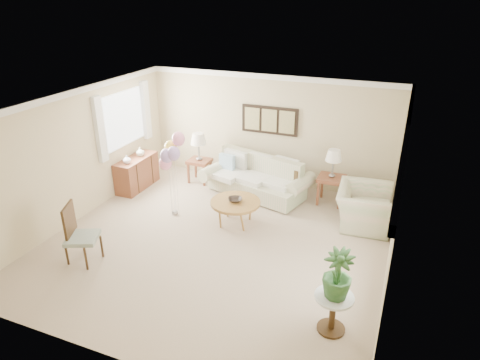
{
  "coord_description": "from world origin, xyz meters",
  "views": [
    {
      "loc": [
        2.95,
        -6.17,
        4.29
      ],
      "look_at": [
        0.22,
        0.6,
        1.05
      ],
      "focal_mm": 32.0,
      "sensor_mm": 36.0,
      "label": 1
    }
  ],
  "objects_px": {
    "coffee_table": "(235,203)",
    "accent_chair": "(78,233)",
    "armchair": "(364,207)",
    "balloon_cluster": "(171,152)",
    "sofa": "(257,180)"
  },
  "relations": [
    {
      "from": "coffee_table",
      "to": "balloon_cluster",
      "type": "distance_m",
      "value": 1.62
    },
    {
      "from": "coffee_table",
      "to": "balloon_cluster",
      "type": "xyz_separation_m",
      "value": [
        -1.32,
        -0.11,
        0.92
      ]
    },
    {
      "from": "accent_chair",
      "to": "balloon_cluster",
      "type": "height_order",
      "value": "balloon_cluster"
    },
    {
      "from": "coffee_table",
      "to": "accent_chair",
      "type": "relative_size",
      "value": 0.96
    },
    {
      "from": "armchair",
      "to": "balloon_cluster",
      "type": "xyz_separation_m",
      "value": [
        -3.68,
        -1.05,
        1.0
      ]
    },
    {
      "from": "coffee_table",
      "to": "armchair",
      "type": "height_order",
      "value": "armchair"
    },
    {
      "from": "sofa",
      "to": "armchair",
      "type": "bearing_deg",
      "value": -11.98
    },
    {
      "from": "armchair",
      "to": "coffee_table",
      "type": "bearing_deg",
      "value": 108.04
    },
    {
      "from": "coffee_table",
      "to": "armchair",
      "type": "xyz_separation_m",
      "value": [
        2.36,
        0.94,
        -0.08
      ]
    },
    {
      "from": "balloon_cluster",
      "to": "armchair",
      "type": "bearing_deg",
      "value": 15.96
    },
    {
      "from": "sofa",
      "to": "balloon_cluster",
      "type": "distance_m",
      "value": 2.26
    },
    {
      "from": "armchair",
      "to": "balloon_cluster",
      "type": "bearing_deg",
      "value": 102.23
    },
    {
      "from": "coffee_table",
      "to": "accent_chair",
      "type": "height_order",
      "value": "accent_chair"
    },
    {
      "from": "armchair",
      "to": "accent_chair",
      "type": "height_order",
      "value": "accent_chair"
    },
    {
      "from": "armchair",
      "to": "accent_chair",
      "type": "relative_size",
      "value": 1.14
    }
  ]
}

